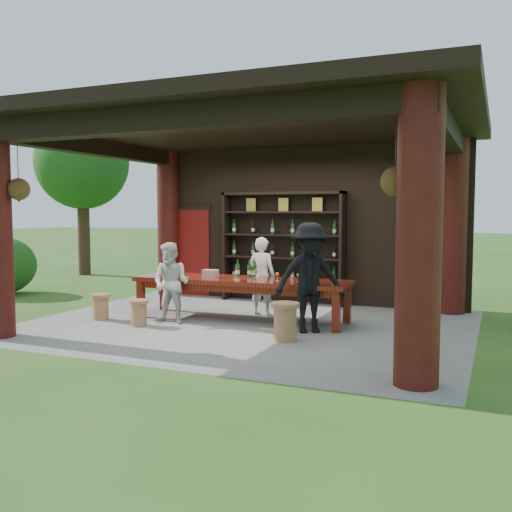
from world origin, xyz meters
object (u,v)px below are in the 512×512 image
at_px(wine_shelf, 282,247).
at_px(stool_far_left, 101,306).
at_px(guest_man, 310,278).
at_px(stool_near_left, 139,312).
at_px(guest_woman, 171,283).
at_px(tasting_table, 241,285).
at_px(host, 262,276).
at_px(napkin_basket, 210,274).
at_px(stool_near_right, 285,320).

bearing_deg(wine_shelf, stool_far_left, -126.68).
distance_m(wine_shelf, guest_man, 3.04).
height_order(stool_near_left, stool_far_left, stool_far_left).
bearing_deg(guest_woman, wine_shelf, 68.26).
xyz_separation_m(tasting_table, stool_near_left, (-1.38, -1.16, -0.40)).
xyz_separation_m(stool_near_left, host, (1.53, 1.75, 0.50)).
distance_m(wine_shelf, stool_far_left, 3.98).
xyz_separation_m(wine_shelf, guest_woman, (-0.97, -2.88, -0.47)).
xyz_separation_m(guest_woman, napkin_basket, (0.42, 0.64, 0.12)).
xyz_separation_m(wine_shelf, tasting_table, (0.02, -2.15, -0.54)).
relative_size(wine_shelf, stool_near_left, 6.01).
xyz_separation_m(stool_near_right, guest_man, (0.15, 0.70, 0.58)).
bearing_deg(napkin_basket, stool_far_left, -153.72).
distance_m(stool_near_right, napkin_basket, 2.22).
xyz_separation_m(wine_shelf, stool_far_left, (-2.31, -3.10, -0.93)).
bearing_deg(wine_shelf, tasting_table, -89.44).
height_order(stool_far_left, guest_man, guest_man).
relative_size(stool_near_right, host, 0.39).
relative_size(stool_near_left, host, 0.30).
relative_size(stool_near_left, guest_woman, 0.32).
distance_m(stool_near_right, guest_man, 0.92).
distance_m(wine_shelf, napkin_basket, 2.33).
bearing_deg(host, stool_near_right, 126.87).
bearing_deg(napkin_basket, host, 43.51).
height_order(stool_far_left, napkin_basket, napkin_basket).
xyz_separation_m(stool_far_left, host, (2.48, 1.56, 0.49)).
bearing_deg(tasting_table, wine_shelf, 90.56).
xyz_separation_m(wine_shelf, guest_man, (1.46, -2.65, -0.29)).
bearing_deg(stool_near_right, guest_woman, 168.43).
distance_m(stool_near_left, guest_woman, 0.74).
relative_size(stool_near_left, guest_man, 0.25).
bearing_deg(napkin_basket, tasting_table, 8.69).
height_order(guest_woman, guest_man, guest_man).
bearing_deg(stool_far_left, guest_man, 6.91).
bearing_deg(napkin_basket, guest_man, -11.66).
height_order(guest_man, napkin_basket, guest_man).
distance_m(host, guest_woman, 1.75).
height_order(stool_far_left, guest_woman, guest_woman).
height_order(stool_near_right, napkin_basket, napkin_basket).
distance_m(stool_near_right, stool_far_left, 3.63).
distance_m(guest_woman, guest_man, 2.45).
distance_m(tasting_table, guest_woman, 1.23).
bearing_deg(wine_shelf, napkin_basket, -103.78).
bearing_deg(stool_far_left, tasting_table, 22.33).
bearing_deg(host, wine_shelf, -79.02).
height_order(tasting_table, stool_far_left, tasting_table).
relative_size(wine_shelf, napkin_basket, 10.26).
height_order(stool_near_left, napkin_basket, napkin_basket).
height_order(wine_shelf, stool_near_left, wine_shelf).
bearing_deg(wine_shelf, stool_near_left, -112.31).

